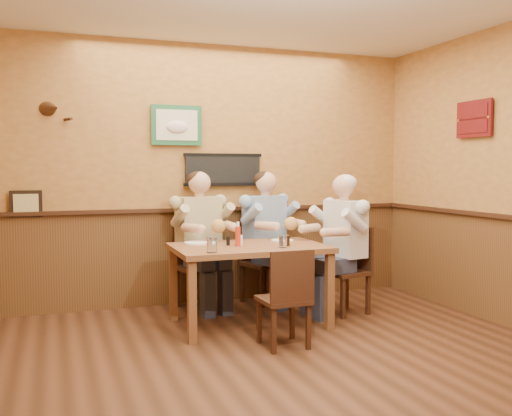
{
  "coord_description": "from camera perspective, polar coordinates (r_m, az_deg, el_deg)",
  "views": [
    {
      "loc": [
        -1.46,
        -3.53,
        1.47
      ],
      "look_at": [
        0.31,
        1.4,
        1.1
      ],
      "focal_mm": 40.0,
      "sensor_mm": 36.0,
      "label": 1
    }
  ],
  "objects": [
    {
      "name": "water_glass_left",
      "position": [
        4.86,
        -4.43,
        -3.69
      ],
      "size": [
        0.1,
        0.1,
        0.13
      ],
      "primitive_type": "cylinder",
      "rotation": [
        0.0,
        0.0,
        -0.13
      ],
      "color": "silver",
      "rests_on": "dining_table"
    },
    {
      "name": "chair_back_right",
      "position": [
        6.23,
        0.84,
        -5.38
      ],
      "size": [
        0.52,
        0.52,
        0.9
      ],
      "primitive_type": null,
      "rotation": [
        0.0,
        0.0,
        0.31
      ],
      "color": "#3C2113",
      "rests_on": "ground"
    },
    {
      "name": "diner_tan_shirt",
      "position": [
        5.98,
        -5.76,
        -3.92
      ],
      "size": [
        0.71,
        0.71,
        1.29
      ],
      "primitive_type": null,
      "rotation": [
        0.0,
        0.0,
        0.22
      ],
      "color": "#CBBD8B",
      "rests_on": "ground"
    },
    {
      "name": "plate_far_left",
      "position": [
        5.44,
        -5.95,
        -3.5
      ],
      "size": [
        0.29,
        0.29,
        0.02
      ],
      "primitive_type": "cylinder",
      "rotation": [
        0.0,
        0.0,
        0.26
      ],
      "color": "white",
      "rests_on": "dining_table"
    },
    {
      "name": "diner_blue_polo",
      "position": [
        6.2,
        0.84,
        -3.62
      ],
      "size": [
        0.75,
        0.75,
        1.29
      ],
      "primitive_type": null,
      "rotation": [
        0.0,
        0.0,
        0.31
      ],
      "color": "#85A2C8",
      "rests_on": "ground"
    },
    {
      "name": "water_glass_mid",
      "position": [
        5.16,
        2.69,
        -3.36
      ],
      "size": [
        0.09,
        0.09,
        0.11
      ],
      "primitive_type": "cylinder",
      "rotation": [
        0.0,
        0.0,
        -0.3
      ],
      "color": "white",
      "rests_on": "dining_table"
    },
    {
      "name": "pepper_shaker",
      "position": [
        5.31,
        -2.81,
        -3.3
      ],
      "size": [
        0.04,
        0.04,
        0.08
      ],
      "primitive_type": "cylinder",
      "rotation": [
        0.0,
        0.0,
        0.05
      ],
      "color": "black",
      "rests_on": "dining_table"
    },
    {
      "name": "salt_shaker",
      "position": [
        5.29,
        -1.55,
        -3.26
      ],
      "size": [
        0.05,
        0.05,
        0.1
      ],
      "primitive_type": "cylinder",
      "rotation": [
        0.0,
        0.0,
        -0.33
      ],
      "color": "white",
      "rests_on": "dining_table"
    },
    {
      "name": "chair_near_side",
      "position": [
        4.74,
        2.76,
        -8.9
      ],
      "size": [
        0.39,
        0.39,
        0.82
      ],
      "primitive_type": null,
      "rotation": [
        0.0,
        0.0,
        3.18
      ],
      "color": "#3C2113",
      "rests_on": "ground"
    },
    {
      "name": "chair_right_end",
      "position": [
        5.85,
        8.88,
        -6.14
      ],
      "size": [
        0.48,
        0.48,
        0.88
      ],
      "primitive_type": null,
      "rotation": [
        0.0,
        0.0,
        -1.36
      ],
      "color": "#3C2113",
      "rests_on": "ground"
    },
    {
      "name": "chair_back_left",
      "position": [
        6.01,
        -5.74,
        -5.75
      ],
      "size": [
        0.5,
        0.5,
        0.9
      ],
      "primitive_type": null,
      "rotation": [
        0.0,
        0.0,
        0.22
      ],
      "color": "#3C2113",
      "rests_on": "ground"
    },
    {
      "name": "cola_tumbler",
      "position": [
        5.29,
        3.01,
        -3.26
      ],
      "size": [
        0.09,
        0.09,
        0.1
      ],
      "primitive_type": "cylinder",
      "rotation": [
        0.0,
        0.0,
        -0.21
      ],
      "color": "black",
      "rests_on": "dining_table"
    },
    {
      "name": "plate_far_right",
      "position": [
        5.62,
        2.63,
        -3.25
      ],
      "size": [
        0.28,
        0.28,
        0.01
      ],
      "primitive_type": "cylinder",
      "rotation": [
        0.0,
        0.0,
        -0.34
      ],
      "color": "white",
      "rests_on": "dining_table"
    },
    {
      "name": "dining_table",
      "position": [
        5.33,
        -0.69,
        -4.73
      ],
      "size": [
        1.4,
        0.9,
        0.75
      ],
      "color": "brown",
      "rests_on": "ground"
    },
    {
      "name": "hot_sauce_bottle",
      "position": [
        5.24,
        -1.82,
        -2.73
      ],
      "size": [
        0.06,
        0.06,
        0.2
      ],
      "primitive_type": "cylinder",
      "rotation": [
        0.0,
        0.0,
        -0.25
      ],
      "color": "red",
      "rests_on": "dining_table"
    },
    {
      "name": "room",
      "position": [
        4.03,
        3.54,
        7.13
      ],
      "size": [
        5.02,
        5.03,
        2.81
      ],
      "color": "#371E10",
      "rests_on": "ground"
    },
    {
      "name": "diner_white_elder",
      "position": [
        5.82,
        8.9,
        -4.31
      ],
      "size": [
        0.69,
        0.69,
        1.26
      ],
      "primitive_type": null,
      "rotation": [
        0.0,
        0.0,
        -1.36
      ],
      "color": "silver",
      "rests_on": "ground"
    }
  ]
}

